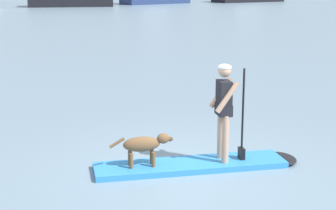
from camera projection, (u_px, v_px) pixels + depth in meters
name	position (u px, v px, depth m)	size (l,w,h in m)	color
ground_plane	(190.00, 168.00, 9.17)	(400.00, 400.00, 0.00)	gray
paddleboard	(203.00, 164.00, 9.20)	(3.68, 1.39, 0.10)	#338CD8
person_paddler	(225.00, 105.00, 9.03)	(0.65, 0.54, 1.70)	tan
dog	(144.00, 145.00, 8.89)	(1.09, 0.34, 0.56)	brown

